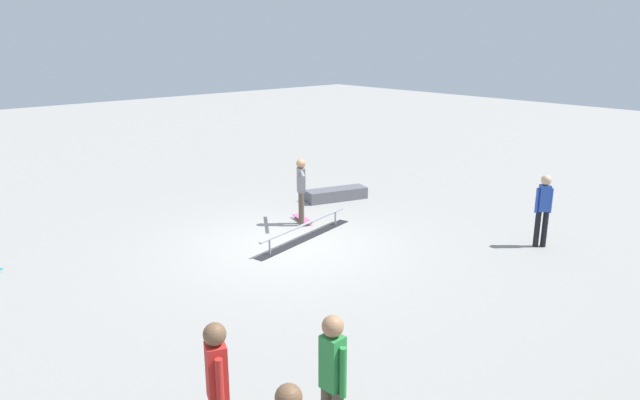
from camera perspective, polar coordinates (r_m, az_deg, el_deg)
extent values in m
plane|color=gray|center=(12.43, -3.19, -4.56)|extent=(60.00, 60.00, 0.00)
cube|color=black|center=(12.86, -1.49, -3.80)|extent=(3.13, 0.90, 0.01)
cylinder|color=gray|center=(13.72, 1.53, -1.80)|extent=(0.04, 0.04, 0.34)
cylinder|color=gray|center=(11.93, -4.98, -4.63)|extent=(0.04, 0.04, 0.34)
cylinder|color=gray|center=(12.75, -1.50, -2.40)|extent=(2.93, 0.68, 0.05)
cube|color=#595960|center=(15.82, 1.60, 0.57)|extent=(1.78, 1.00, 0.31)
cylinder|color=brown|center=(13.76, -1.89, -0.73)|extent=(0.16, 0.16, 0.81)
cylinder|color=brown|center=(13.60, -1.82, -0.92)|extent=(0.16, 0.16, 0.81)
cube|color=slate|center=(13.50, -1.88, 1.98)|extent=(0.27, 0.28, 0.57)
sphere|color=#A87A56|center=(13.41, -1.89, 3.62)|extent=(0.22, 0.22, 0.22)
cylinder|color=slate|center=(13.81, -2.05, 3.23)|extent=(0.36, 0.49, 0.07)
cylinder|color=slate|center=(13.08, -1.72, 2.51)|extent=(0.36, 0.49, 0.07)
cube|color=#E05993|center=(14.00, -1.74, -1.82)|extent=(0.41, 0.82, 0.02)
cylinder|color=white|center=(14.21, -2.62, -1.78)|extent=(0.04, 0.06, 0.05)
cylinder|color=white|center=(14.30, -1.77, -1.66)|extent=(0.04, 0.06, 0.05)
cylinder|color=white|center=(13.74, -1.71, -2.40)|extent=(0.04, 0.06, 0.05)
cylinder|color=white|center=(13.83, -0.84, -2.27)|extent=(0.04, 0.06, 0.05)
cylinder|color=black|center=(13.10, 20.62, -2.67)|extent=(0.16, 0.16, 0.79)
cylinder|color=black|center=(13.15, 21.27, -2.67)|extent=(0.16, 0.16, 0.79)
cube|color=#2D51B7|center=(12.94, 21.24, 0.18)|extent=(0.28, 0.27, 0.56)
sphere|color=tan|center=(12.85, 21.41, 1.84)|extent=(0.22, 0.22, 0.22)
cylinder|color=#2D51B7|center=(12.91, 20.63, -0.03)|extent=(0.10, 0.10, 0.53)
cylinder|color=#2D51B7|center=(13.00, 21.80, -0.05)|extent=(0.10, 0.10, 0.53)
cube|color=#2D8C42|center=(6.13, 1.24, -15.71)|extent=(0.20, 0.23, 0.59)
sphere|color=#A87A56|center=(5.93, 1.26, -12.33)|extent=(0.23, 0.23, 0.23)
cylinder|color=#2D8C42|center=(6.25, 0.22, -15.63)|extent=(0.08, 0.08, 0.56)
cylinder|color=#2D8C42|center=(6.08, 2.28, -16.64)|extent=(0.08, 0.08, 0.56)
cube|color=red|center=(6.04, -10.15, -16.35)|extent=(0.26, 0.28, 0.60)
sphere|color=brown|center=(5.83, -10.36, -12.89)|extent=(0.23, 0.23, 0.23)
cylinder|color=red|center=(5.94, -9.85, -17.54)|extent=(0.10, 0.10, 0.57)
cylinder|color=red|center=(6.19, -10.39, -16.07)|extent=(0.10, 0.10, 0.57)
sphere|color=brown|center=(4.91, -3.12, -18.86)|extent=(0.23, 0.23, 0.23)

